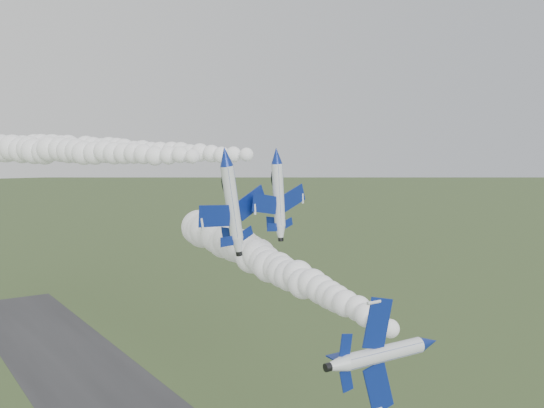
# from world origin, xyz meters

# --- Properties ---
(jet_lead) EXTENTS (3.77, 11.61, 9.57)m
(jet_lead) POSITION_xyz_m (4.34, -5.38, 30.00)
(jet_lead) COLOR white
(smoke_trail_jet_lead) EXTENTS (11.13, 58.07, 5.89)m
(smoke_trail_jet_lead) POSITION_xyz_m (8.17, 25.49, 31.79)
(smoke_trail_jet_lead) COLOR white
(jet_pair_left) EXTENTS (11.18, 13.27, 3.71)m
(jet_pair_left) POSITION_xyz_m (-0.09, 21.82, 45.76)
(jet_pair_left) COLOR white
(smoke_trail_jet_pair_left) EXTENTS (21.58, 65.63, 5.22)m
(smoke_trail_jet_pair_left) POSITION_xyz_m (-10.58, 56.87, 46.33)
(smoke_trail_jet_pair_left) COLOR white
(jet_pair_right) EXTENTS (9.98, 11.68, 2.95)m
(jet_pair_right) POSITION_xyz_m (7.22, 21.98, 45.79)
(jet_pair_right) COLOR white
(smoke_trail_jet_pair_right) EXTENTS (20.76, 62.10, 4.67)m
(smoke_trail_jet_pair_right) POSITION_xyz_m (-1.83, 55.21, 46.45)
(smoke_trail_jet_pair_right) COLOR white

